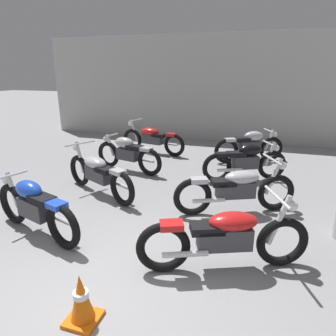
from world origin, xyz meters
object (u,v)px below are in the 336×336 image
object	(u,v)px
motorcycle_left_row_2	(128,153)
motorcycle_right_row_1	(236,189)
motorcycle_right_row_0	(225,236)
motorcycle_right_row_3	(250,145)
motorcycle_left_row_0	(34,206)
motorcycle_right_row_2	(246,161)
traffic_cone	(81,299)
motorcycle_left_row_3	(152,138)
motorcycle_left_row_1	(98,173)

from	to	relation	value
motorcycle_left_row_2	motorcycle_right_row_1	size ratio (longest dim) A/B	0.96
motorcycle_right_row_0	motorcycle_right_row_3	size ratio (longest dim) A/B	1.14
motorcycle_left_row_0	motorcycle_right_row_2	world-z (taller)	same
motorcycle_right_row_2	traffic_cone	world-z (taller)	motorcycle_right_row_2
motorcycle_right_row_0	traffic_cone	xyz separation A→B (m)	(-1.22, -1.27, -0.19)
motorcycle_left_row_0	traffic_cone	world-z (taller)	motorcycle_left_row_0
motorcycle_left_row_0	motorcycle_right_row_1	distance (m)	3.25
motorcycle_left_row_0	motorcycle_right_row_0	world-z (taller)	motorcycle_right_row_0
motorcycle_left_row_3	motorcycle_right_row_3	xyz separation A→B (m)	(2.85, -0.07, 0.01)
motorcycle_right_row_0	motorcycle_right_row_1	size ratio (longest dim) A/B	1.02
motorcycle_left_row_0	motorcycle_right_row_3	world-z (taller)	same
motorcycle_left_row_0	motorcycle_right_row_2	bearing A→B (deg)	49.82
motorcycle_right_row_1	motorcycle_right_row_3	distance (m)	3.27
motorcycle_left_row_3	motorcycle_right_row_1	bearing A→B (deg)	-50.06
motorcycle_left_row_1	motorcycle_right_row_2	bearing A→B (deg)	32.02
motorcycle_right_row_2	traffic_cone	bearing A→B (deg)	-105.10
motorcycle_left_row_3	motorcycle_left_row_2	bearing A→B (deg)	-89.05
motorcycle_left_row_2	motorcycle_right_row_3	world-z (taller)	same
motorcycle_left_row_2	motorcycle_left_row_3	size ratio (longest dim) A/B	0.90
motorcycle_left_row_1	motorcycle_right_row_3	world-z (taller)	motorcycle_left_row_1
motorcycle_right_row_2	motorcycle_right_row_3	distance (m)	1.55
motorcycle_left_row_0	motorcycle_left_row_1	size ratio (longest dim) A/B	0.96
motorcycle_left_row_2	motorcycle_right_row_3	xyz separation A→B (m)	(2.82, 1.73, 0.00)
motorcycle_left_row_1	motorcycle_right_row_1	distance (m)	2.69
motorcycle_left_row_3	motorcycle_right_row_0	world-z (taller)	same
motorcycle_left_row_3	motorcycle_right_row_3	bearing A→B (deg)	-1.38
motorcycle_right_row_0	motorcycle_right_row_1	xyz separation A→B (m)	(-0.02, 1.64, 0.00)
motorcycle_right_row_0	motorcycle_left_row_2	bearing A→B (deg)	131.27
motorcycle_left_row_1	motorcycle_left_row_2	world-z (taller)	motorcycle_left_row_1
motorcycle_left_row_3	motorcycle_right_row_1	xyz separation A→B (m)	(2.80, -3.34, 0.00)
motorcycle_right_row_3	traffic_cone	world-z (taller)	motorcycle_right_row_3
motorcycle_left_row_0	motorcycle_right_row_3	xyz separation A→B (m)	(2.85, 4.92, 0.00)
motorcycle_left_row_1	motorcycle_right_row_1	bearing A→B (deg)	-0.14
motorcycle_left_row_1	motorcycle_right_row_2	world-z (taller)	motorcycle_left_row_1
motorcycle_left_row_0	motorcycle_left_row_1	xyz separation A→B (m)	(0.11, 1.66, -0.01)
motorcycle_right_row_1	traffic_cone	xyz separation A→B (m)	(-1.20, -2.91, -0.19)
motorcycle_left_row_0	motorcycle_left_row_3	size ratio (longest dim) A/B	0.89
motorcycle_right_row_0	motorcycle_right_row_3	xyz separation A→B (m)	(0.03, 4.91, 0.01)
motorcycle_left_row_0	motorcycle_right_row_1	size ratio (longest dim) A/B	0.95
motorcycle_right_row_3	motorcycle_right_row_1	bearing A→B (deg)	-90.93
motorcycle_left_row_1	motorcycle_left_row_0	bearing A→B (deg)	-93.82
motorcycle_left_row_1	traffic_cone	xyz separation A→B (m)	(1.49, -2.91, -0.19)
motorcycle_left_row_2	motorcycle_right_row_3	bearing A→B (deg)	31.49
motorcycle_left_row_3	motorcycle_right_row_2	distance (m)	3.27
traffic_cone	motorcycle_left_row_3	bearing A→B (deg)	104.33
motorcycle_left_row_0	motorcycle_left_row_2	bearing A→B (deg)	89.41
motorcycle_left_row_1	traffic_cone	size ratio (longest dim) A/B	3.68
motorcycle_left_row_3	traffic_cone	xyz separation A→B (m)	(1.60, -6.25, -0.19)
motorcycle_right_row_2	motorcycle_right_row_0	bearing A→B (deg)	-90.41
motorcycle_right_row_3	traffic_cone	xyz separation A→B (m)	(-1.25, -6.18, -0.20)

